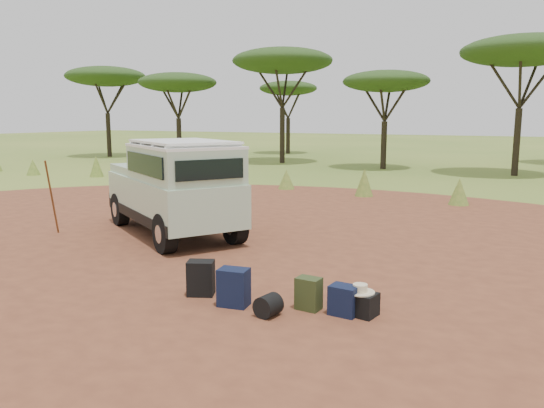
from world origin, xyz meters
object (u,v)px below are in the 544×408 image
at_px(backpack_navy, 234,288).
at_px(walking_staff, 52,198).
at_px(backpack_black, 201,278).
at_px(safari_vehicle, 174,189).
at_px(hard_case, 360,304).
at_px(backpack_olive, 309,294).
at_px(duffel_navy, 344,300).

bearing_deg(backpack_navy, walking_staff, 151.91).
bearing_deg(backpack_black, safari_vehicle, 108.78).
height_order(backpack_black, hard_case, backpack_black).
bearing_deg(hard_case, walking_staff, 178.43).
xyz_separation_m(backpack_navy, hard_case, (1.63, 0.47, -0.11)).
relative_size(backpack_black, backpack_olive, 1.16).
relative_size(safari_vehicle, backpack_black, 8.76).
height_order(backpack_olive, duffel_navy, backpack_olive).
bearing_deg(safari_vehicle, duffel_navy, 1.62).
xyz_separation_m(backpack_olive, duffel_navy, (0.49, 0.03, -0.02)).
height_order(walking_staff, hard_case, walking_staff).
bearing_deg(hard_case, backpack_olive, -159.60).
bearing_deg(hard_case, duffel_navy, -142.14).
distance_m(walking_staff, backpack_black, 5.50).
relative_size(backpack_navy, backpack_olive, 1.19).
xyz_separation_m(safari_vehicle, walking_staff, (-2.37, -1.22, -0.18)).
xyz_separation_m(safari_vehicle, backpack_olive, (4.41, -2.86, -0.78)).
bearing_deg(backpack_olive, backpack_navy, -156.44).
height_order(walking_staff, backpack_black, walking_staff).
bearing_deg(duffel_navy, safari_vehicle, 154.26).
relative_size(walking_staff, backpack_black, 3.30).
relative_size(walking_staff, hard_case, 3.89).
xyz_separation_m(duffel_navy, hard_case, (0.18, 0.10, -0.05)).
bearing_deg(duffel_navy, backpack_navy, -161.45).
bearing_deg(safari_vehicle, walking_staff, -121.06).
relative_size(safari_vehicle, walking_staff, 2.66).
bearing_deg(hard_case, safari_vehicle, 161.63).
xyz_separation_m(backpack_olive, hard_case, (0.67, 0.12, -0.07)).
height_order(backpack_black, backpack_olive, backpack_black).
distance_m(safari_vehicle, backpack_olive, 5.31).
relative_size(backpack_black, hard_case, 1.18).
height_order(safari_vehicle, duffel_navy, safari_vehicle).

